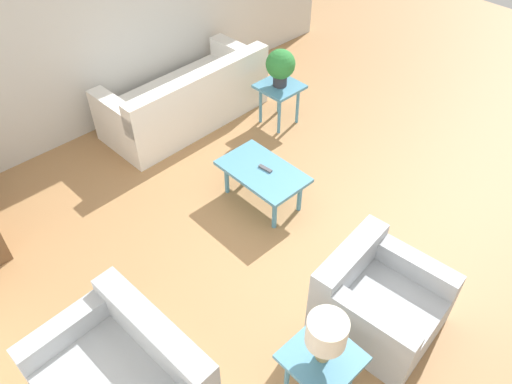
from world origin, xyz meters
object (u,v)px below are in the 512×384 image
(side_table_lamp, at_px, (321,363))
(armchair, at_px, (377,301))
(loveseat, at_px, (125,380))
(coffee_table, at_px, (263,174))
(side_table_plant, at_px, (280,92))
(potted_plant, at_px, (281,65))
(sofa, at_px, (187,100))
(table_lamp, at_px, (327,334))

(side_table_lamp, bearing_deg, armchair, -83.72)
(armchair, xyz_separation_m, loveseat, (0.86, 1.91, -0.01))
(coffee_table, bearing_deg, loveseat, 111.37)
(armchair, relative_size, side_table_lamp, 1.82)
(armchair, bearing_deg, side_table_plant, 54.04)
(coffee_table, relative_size, potted_plant, 1.98)
(armchair, relative_size, side_table_plant, 1.82)
(loveseat, distance_m, coffee_table, 2.43)
(armchair, height_order, loveseat, same)
(coffee_table, bearing_deg, potted_plant, -52.10)
(potted_plant, bearing_deg, sofa, 45.11)
(side_table_lamp, bearing_deg, sofa, -23.31)
(coffee_table, distance_m, side_table_plant, 1.51)
(armchair, bearing_deg, table_lamp, -179.70)
(coffee_table, height_order, side_table_lamp, side_table_lamp)
(coffee_table, distance_m, side_table_lamp, 2.20)
(armchair, relative_size, coffee_table, 1.07)
(side_table_plant, xyz_separation_m, side_table_lamp, (-2.77, 2.38, 0.00))
(side_table_plant, xyz_separation_m, table_lamp, (-2.77, 2.38, 0.39))
(loveseat, bearing_deg, coffee_table, 108.31)
(loveseat, xyz_separation_m, table_lamp, (-0.96, -1.07, 0.56))
(loveseat, height_order, table_lamp, table_lamp)
(side_table_lamp, relative_size, potted_plant, 1.17)
(coffee_table, xyz_separation_m, side_table_lamp, (-1.84, 1.20, 0.08))
(armchair, xyz_separation_m, potted_plant, (2.67, -1.54, 0.53))
(sofa, height_order, table_lamp, table_lamp)
(table_lamp, bearing_deg, loveseat, 48.23)
(coffee_table, bearing_deg, table_lamp, 147.03)
(sofa, relative_size, coffee_table, 2.33)
(sofa, xyz_separation_m, armchair, (-3.50, 0.71, -0.02))
(sofa, relative_size, table_lamp, 5.02)
(sofa, xyz_separation_m, side_table_plant, (-0.83, -0.83, 0.15))
(loveseat, height_order, coffee_table, loveseat)
(sofa, relative_size, armchair, 2.17)
(sofa, relative_size, side_table_plant, 3.94)
(loveseat, relative_size, potted_plant, 2.68)
(armchair, distance_m, coffee_table, 1.79)
(sofa, relative_size, loveseat, 1.71)
(coffee_table, bearing_deg, side_table_plant, -52.10)
(side_table_plant, xyz_separation_m, potted_plant, (0.00, -0.00, 0.36))
(side_table_plant, relative_size, table_lamp, 1.27)
(potted_plant, bearing_deg, side_table_lamp, 139.27)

